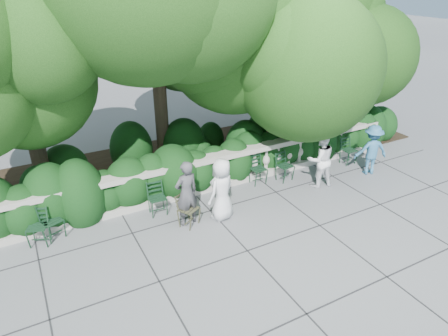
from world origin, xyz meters
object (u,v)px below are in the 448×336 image
chair_b (59,240)px  chair_weathered (194,227)px  chair_a (39,248)px  person_woman_grey (186,193)px  person_casual_man (320,160)px  chair_d (288,182)px  chair_e (260,185)px  chair_f (350,165)px  person_older_blue (371,150)px  person_businessman (222,190)px  chair_c (160,217)px

chair_b → chair_weathered: same height
chair_a → person_woman_grey: size_ratio=0.52×
chair_b → person_casual_man: 6.87m
chair_b → chair_d: size_ratio=1.00×
chair_e → chair_f: bearing=-4.6°
chair_e → person_casual_man: size_ratio=0.53×
chair_d → chair_weathered: 3.37m
chair_a → person_casual_man: size_ratio=0.53×
chair_b → person_woman_grey: bearing=-36.0°
chair_b → person_woman_grey: 3.03m
person_casual_man → person_older_blue: (1.82, -0.11, -0.05)m
person_businessman → person_woman_grey: person_woman_grey is taller
chair_a → chair_e: size_ratio=1.00×
person_woman_grey → person_casual_man: size_ratio=1.02×
person_casual_man → chair_b: bearing=5.0°
person_casual_man → chair_f: bearing=-152.3°
person_woman_grey → chair_d: bearing=-179.8°
chair_d → person_casual_man: person_casual_man is taller
person_older_blue → chair_a: bearing=16.1°
chair_e → chair_weathered: 2.66m
chair_b → chair_d: (6.16, -0.19, 0.00)m
chair_weathered → person_casual_man: 3.98m
chair_a → chair_d: same height
chair_d → chair_weathered: size_ratio=1.00×
chair_c → chair_weathered: (0.56, -0.80, 0.00)m
person_casual_man → person_older_blue: size_ratio=1.06×
chair_c → chair_e: (3.03, 0.18, 0.00)m
chair_c → chair_weathered: same height
person_woman_grey → person_casual_man: 3.95m
chair_weathered → person_casual_man: bearing=-27.4°
chair_b → chair_d: same height
chair_e → person_older_blue: person_older_blue is taller
chair_weathered → chair_b: bearing=130.8°
chair_b → chair_e: (5.37, 0.01, 0.00)m
chair_c → chair_f: 6.21m
chair_d → person_businessman: bearing=-173.9°
chair_c → person_woman_grey: 1.10m
chair_a → person_casual_man: person_casual_man is taller
chair_weathered → chair_f: bearing=-23.2°
chair_c → chair_f: (6.21, -0.05, 0.00)m
chair_b → chair_weathered: bearing=-40.0°
chair_b → chair_weathered: 3.05m
chair_weathered → person_casual_man: (3.89, 0.23, 0.79)m
chair_f → chair_e: bearing=174.8°
person_businessman → chair_a: bearing=-34.6°
chair_d → chair_e: bearing=156.3°
chair_b → person_older_blue: person_older_blue is taller
person_businessman → chair_f: bearing=165.0°
chair_a → chair_c: same height
chair_f → person_woman_grey: person_woman_grey is taller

